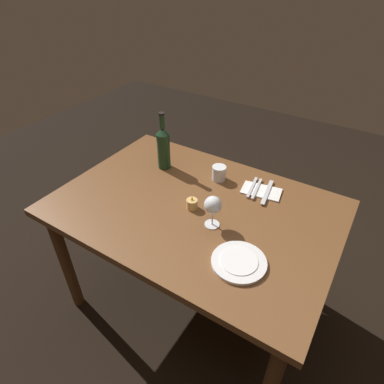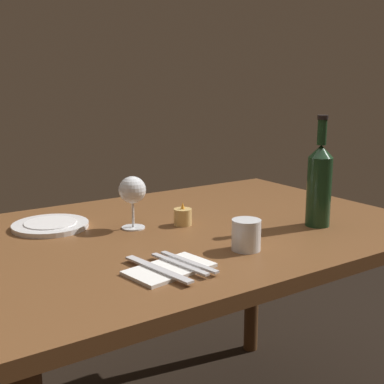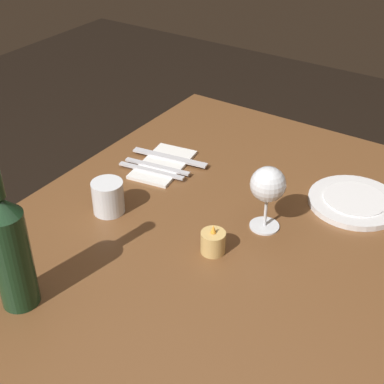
# 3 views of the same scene
# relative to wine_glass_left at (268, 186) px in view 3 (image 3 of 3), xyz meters

# --- Properties ---
(dining_table) EXTENTS (1.30, 0.90, 0.74)m
(dining_table) POSITION_rel_wine_glass_left_xyz_m (-0.13, 0.07, -0.20)
(dining_table) COLOR brown
(dining_table) RESTS_ON ground
(wine_glass_left) EXTENTS (0.08, 0.08, 0.15)m
(wine_glass_left) POSITION_rel_wine_glass_left_xyz_m (0.00, 0.00, 0.00)
(wine_glass_left) COLOR white
(wine_glass_left) RESTS_ON dining_table
(wine_bottle) EXTENTS (0.07, 0.07, 0.32)m
(wine_bottle) POSITION_rel_wine_glass_left_xyz_m (-0.45, 0.27, 0.02)
(wine_bottle) COLOR #19381E
(wine_bottle) RESTS_ON dining_table
(water_tumbler) EXTENTS (0.07, 0.07, 0.08)m
(water_tumbler) POSITION_rel_wine_glass_left_xyz_m (-0.14, 0.32, -0.07)
(water_tumbler) COLOR white
(water_tumbler) RESTS_ON dining_table
(votive_candle) EXTENTS (0.05, 0.05, 0.07)m
(votive_candle) POSITION_rel_wine_glass_left_xyz_m (-0.13, 0.05, -0.08)
(votive_candle) COLOR #DBB266
(votive_candle) RESTS_ON dining_table
(dinner_plate) EXTENTS (0.21, 0.21, 0.02)m
(dinner_plate) POSITION_rel_wine_glass_left_xyz_m (0.19, -0.13, -0.10)
(dinner_plate) COLOR white
(dinner_plate) RESTS_ON dining_table
(folded_napkin) EXTENTS (0.21, 0.14, 0.01)m
(folded_napkin) POSITION_rel_wine_glass_left_xyz_m (0.09, 0.34, -0.10)
(folded_napkin) COLOR white
(folded_napkin) RESTS_ON dining_table
(fork_inner) EXTENTS (0.04, 0.18, 0.00)m
(fork_inner) POSITION_rel_wine_glass_left_xyz_m (0.06, 0.34, -0.10)
(fork_inner) COLOR silver
(fork_inner) RESTS_ON folded_napkin
(fork_outer) EXTENTS (0.04, 0.18, 0.00)m
(fork_outer) POSITION_rel_wine_glass_left_xyz_m (0.04, 0.34, -0.10)
(fork_outer) COLOR silver
(fork_outer) RESTS_ON folded_napkin
(table_knife) EXTENTS (0.05, 0.21, 0.00)m
(table_knife) POSITION_rel_wine_glass_left_xyz_m (0.12, 0.34, -0.10)
(table_knife) COLOR silver
(table_knife) RESTS_ON folded_napkin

